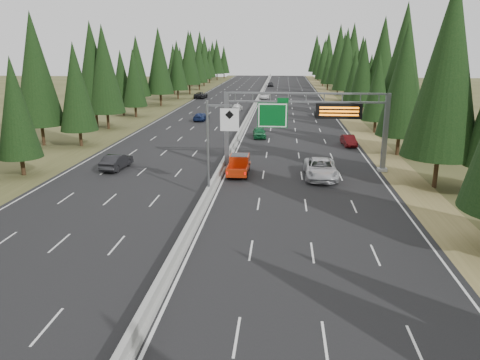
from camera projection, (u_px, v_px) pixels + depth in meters
The scene contains 19 objects.
road at pixel (252, 112), 91.93m from camera, with size 32.00×260.00×0.08m, color black.
shoulder_right at pixel (344, 113), 90.39m from camera, with size 3.60×260.00×0.06m, color olive.
shoulder_left at pixel (163, 111), 93.48m from camera, with size 3.60×260.00×0.06m, color #3E411E.
median_barrier at pixel (252, 110), 91.83m from camera, with size 0.70×260.00×0.85m.
sign_gantry at pixel (312, 119), 46.48m from camera, with size 16.75×0.98×7.80m.
hov_sign_pole at pixel (215, 142), 37.84m from camera, with size 2.80×0.50×8.00m.
tree_row_right at pixel (378, 64), 79.57m from camera, with size 11.49×242.65×18.96m.
tree_row_left at pixel (134, 65), 88.12m from camera, with size 11.54×241.10×18.62m.
silver_minivan at pixel (321, 169), 44.65m from camera, with size 3.01×6.52×1.81m, color silver.
red_pickup at pixel (239, 164), 46.27m from camera, with size 1.96×5.49×1.79m.
car_ahead_green at pixel (259, 132), 65.03m from camera, with size 1.74×4.32×1.47m, color #166033.
car_ahead_dkred at pixel (349, 141), 59.52m from camera, with size 1.43×4.09×1.35m, color #590C0F.
car_ahead_dkgrey at pixel (320, 113), 85.31m from camera, with size 1.97×4.85×1.41m, color black.
car_ahead_white at pixel (265, 96), 115.43m from camera, with size 2.50×5.43×1.51m, color white.
car_ahead_far at pixel (271, 84), 153.43m from camera, with size 1.78×4.41×1.50m, color black.
car_onc_near at pixel (116, 162), 47.94m from camera, with size 1.67×4.79×1.58m, color black.
car_onc_blue at pixel (201, 117), 80.50m from camera, with size 1.93×4.74×1.38m, color navy.
car_onc_white at pixel (237, 107), 93.27m from camera, with size 1.72×4.27×1.45m, color white.
car_onc_far at pixel (201, 95), 117.04m from camera, with size 2.63×5.71×1.59m, color black.
Camera 1 is at (5.97, -11.96, 12.01)m, focal length 35.00 mm.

